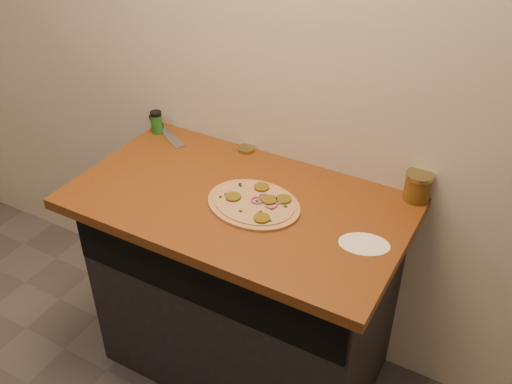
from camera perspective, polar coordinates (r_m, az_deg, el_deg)
The scene contains 8 objects.
cabinet at distance 2.35m, azimuth -1.14°, elevation -9.64°, with size 1.10×0.60×0.86m, color black.
countertop at distance 2.04m, azimuth -1.70°, elevation -1.01°, with size 1.20×0.70×0.04m, color brown.
pizza at distance 1.98m, azimuth -0.15°, elevation -1.15°, with size 0.38×0.38×0.02m.
chefs_knife at distance 2.50m, azimuth -9.39°, elevation 6.38°, with size 0.30×0.19×0.02m.
mason_jar_lid at distance 2.30m, azimuth -0.98°, elevation 4.33°, with size 0.07×0.07×0.01m, color #928754.
salsa_jar at distance 2.07m, azimuth 15.88°, elevation 0.56°, with size 0.10×0.10×0.11m.
spice_shaker at distance 2.45m, azimuth -9.91°, elevation 6.89°, with size 0.05×0.05×0.10m.
flour_spill at distance 1.85m, azimuth 10.76°, elevation -5.13°, with size 0.17×0.17×0.00m, color white.
Camera 1 is at (0.87, 0.00, 2.06)m, focal length 40.00 mm.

